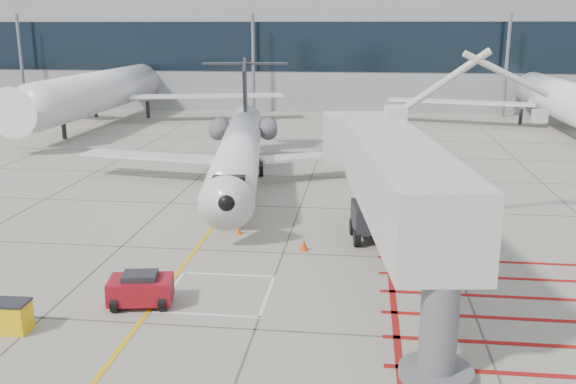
# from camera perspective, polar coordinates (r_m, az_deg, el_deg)

# --- Properties ---
(ground_plane) EXTENTS (260.00, 260.00, 0.00)m
(ground_plane) POSITION_cam_1_polar(r_m,az_deg,el_deg) (26.98, -1.53, -8.35)
(ground_plane) COLOR gray
(ground_plane) RESTS_ON ground
(regional_jet) EXTENTS (27.43, 32.59, 7.73)m
(regional_jet) POSITION_cam_1_polar(r_m,az_deg,el_deg) (40.54, -4.56, 5.09)
(regional_jet) COLOR silver
(regional_jet) RESTS_ON ground_plane
(jet_bridge) EXTENTS (11.89, 20.93, 7.95)m
(jet_bridge) POSITION_cam_1_polar(r_m,az_deg,el_deg) (25.72, 10.04, -0.36)
(jet_bridge) COLOR beige
(jet_bridge) RESTS_ON ground_plane
(pushback_tug) EXTENTS (2.61, 1.88, 1.40)m
(pushback_tug) POSITION_cam_1_polar(r_m,az_deg,el_deg) (25.61, -12.96, -8.34)
(pushback_tug) COLOR maroon
(pushback_tug) RESTS_ON ground_plane
(spill_bin) EXTENTS (1.35, 0.92, 1.15)m
(spill_bin) POSITION_cam_1_polar(r_m,az_deg,el_deg) (25.00, -23.50, -10.10)
(spill_bin) COLOR #E4B70C
(spill_bin) RESTS_ON ground_plane
(baggage_cart) EXTENTS (2.28, 1.68, 1.30)m
(baggage_cart) POSITION_cam_1_polar(r_m,az_deg,el_deg) (33.85, 8.84, -2.53)
(baggage_cart) COLOR #515156
(baggage_cart) RESTS_ON ground_plane
(ground_power_unit) EXTENTS (2.49, 2.01, 1.72)m
(ground_power_unit) POSITION_cam_1_polar(r_m,az_deg,el_deg) (32.30, 11.41, -3.10)
(ground_power_unit) COLOR silver
(ground_power_unit) RESTS_ON ground_plane
(cone_nose) EXTENTS (0.37, 0.37, 0.51)m
(cone_nose) POSITION_cam_1_polar(r_m,az_deg,el_deg) (33.45, -4.46, -3.32)
(cone_nose) COLOR #F95E0D
(cone_nose) RESTS_ON ground_plane
(cone_side) EXTENTS (0.41, 0.41, 0.57)m
(cone_side) POSITION_cam_1_polar(r_m,az_deg,el_deg) (30.97, 1.41, -4.70)
(cone_side) COLOR #E0400B
(cone_side) RESTS_ON ground_plane
(terminal_building) EXTENTS (180.00, 28.00, 14.00)m
(terminal_building) POSITION_cam_1_polar(r_m,az_deg,el_deg) (94.86, 10.88, 12.18)
(terminal_building) COLOR gray
(terminal_building) RESTS_ON ground_plane
(terminal_glass_band) EXTENTS (180.00, 0.10, 6.00)m
(terminal_glass_band) POSITION_cam_1_polar(r_m,az_deg,el_deg) (80.83, 11.58, 12.49)
(terminal_glass_band) COLOR black
(terminal_glass_band) RESTS_ON ground_plane
(bg_aircraft_b) EXTENTS (38.52, 42.80, 12.84)m
(bg_aircraft_b) POSITION_cam_1_polar(r_m,az_deg,el_deg) (76.21, -15.42, 10.97)
(bg_aircraft_b) COLOR silver
(bg_aircraft_b) RESTS_ON ground_plane
(bg_aircraft_c) EXTENTS (34.58, 38.42, 11.53)m
(bg_aircraft_c) POSITION_cam_1_polar(r_m,az_deg,el_deg) (73.49, 22.85, 9.74)
(bg_aircraft_c) COLOR silver
(bg_aircraft_c) RESTS_ON ground_plane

